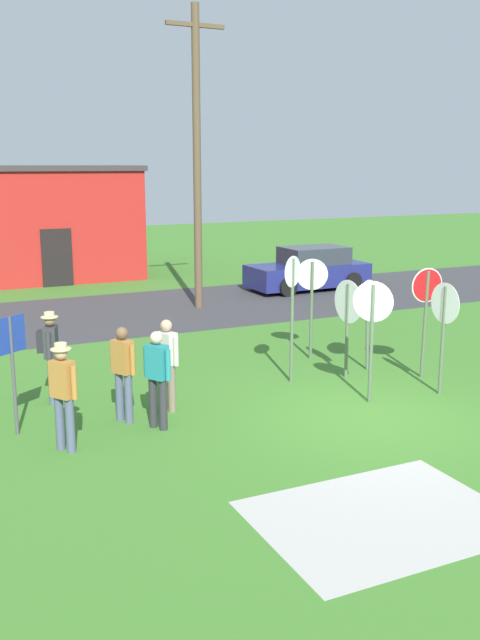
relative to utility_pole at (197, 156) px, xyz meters
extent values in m
plane|color=#3D7528|center=(-0.93, -10.42, -4.63)|extent=(80.00, 80.00, 0.00)
cube|color=#38383A|center=(-0.93, 0.22, -4.62)|extent=(60.00, 6.40, 0.01)
cube|color=#ADAAA3|center=(-2.93, -13.45, -4.62)|extent=(3.20, 2.40, 0.01)
cube|color=#B2231E|center=(-3.18, 7.99, -2.56)|extent=(6.82, 4.29, 4.13)
cube|color=#383333|center=(-3.18, 7.99, -0.40)|extent=(7.02, 4.49, 0.20)
cube|color=black|center=(-3.18, 5.83, -3.58)|extent=(1.10, 0.08, 2.10)
cylinder|color=brown|center=(0.00, 0.00, -0.19)|extent=(0.24, 0.24, 8.88)
cube|color=brown|center=(0.00, 0.00, 3.66)|extent=(1.80, 0.12, 0.12)
cube|color=navy|center=(4.74, 1.39, -4.10)|extent=(4.33, 1.88, 0.76)
cube|color=#2D333D|center=(4.99, 1.39, -3.42)|extent=(2.26, 1.57, 0.60)
cylinder|color=black|center=(3.42, 0.46, -4.31)|extent=(0.64, 0.23, 0.64)
cylinder|color=black|center=(3.39, 2.26, -4.31)|extent=(0.64, 0.23, 0.64)
cylinder|color=black|center=(6.09, 0.51, -4.31)|extent=(0.64, 0.23, 0.64)
cylinder|color=black|center=(6.05, 2.31, -4.31)|extent=(0.64, 0.23, 0.64)
cylinder|color=#51664C|center=(0.75, -7.86, -3.67)|extent=(0.13, 0.16, 1.91)
cylinder|color=white|center=(0.75, -7.86, -3.04)|extent=(0.72, 0.38, 0.78)
cylinder|color=red|center=(0.74, -7.86, -3.04)|extent=(0.67, 0.36, 0.72)
cylinder|color=#51664C|center=(1.47, -8.86, -3.50)|extent=(0.08, 0.12, 2.26)
cylinder|color=white|center=(1.47, -8.86, -2.67)|extent=(0.71, 0.10, 0.71)
cylinder|color=red|center=(1.47, -8.87, -2.67)|extent=(0.66, 0.10, 0.66)
cylinder|color=#51664C|center=(-0.47, -9.70, -3.50)|extent=(0.11, 0.11, 2.25)
cylinder|color=white|center=(-0.47, -9.70, -2.70)|extent=(0.49, 0.60, 0.76)
cylinder|color=red|center=(-0.46, -9.70, -2.70)|extent=(0.46, 0.56, 0.70)
cylinder|color=#51664C|center=(-1.17, -7.95, -3.35)|extent=(0.10, 0.10, 2.55)
cylinder|color=white|center=(-1.17, -7.95, -2.34)|extent=(0.54, 0.34, 0.63)
cylinder|color=red|center=(-1.17, -7.94, -2.34)|extent=(0.51, 0.32, 0.58)
cylinder|color=#51664C|center=(1.07, -9.87, -3.56)|extent=(0.07, 0.07, 2.13)
cylinder|color=white|center=(1.07, -9.87, -2.83)|extent=(0.01, 0.79, 0.79)
cylinder|color=red|center=(1.08, -9.87, -2.83)|extent=(0.02, 0.73, 0.73)
cylinder|color=#51664C|center=(0.09, -6.62, -3.50)|extent=(0.12, 0.15, 2.26)
cylinder|color=white|center=(0.09, -6.62, -2.67)|extent=(0.64, 0.37, 0.71)
cylinder|color=red|center=(0.09, -6.61, -2.67)|extent=(0.59, 0.34, 0.66)
cylinder|color=#51664C|center=(0.03, -8.16, -3.63)|extent=(0.07, 0.07, 1.99)
cylinder|color=white|center=(0.03, -8.16, -3.01)|extent=(0.07, 0.90, 0.90)
cylinder|color=red|center=(0.04, -8.16, -3.01)|extent=(0.07, 0.83, 0.84)
cylinder|color=#4C5670|center=(-5.79, -7.08, -4.19)|extent=(0.14, 0.14, 0.88)
cylinder|color=#4C5670|center=(-5.87, -7.28, -4.19)|extent=(0.14, 0.14, 0.88)
cube|color=#333338|center=(-5.83, -7.18, -3.46)|extent=(0.33, 0.41, 0.58)
cylinder|color=#333338|center=(-5.75, -6.96, -3.48)|extent=(0.09, 0.09, 0.52)
cylinder|color=#333338|center=(-5.92, -7.40, -3.48)|extent=(0.09, 0.09, 0.52)
sphere|color=#9E7051|center=(-5.83, -7.18, -3.04)|extent=(0.21, 0.21, 0.21)
cylinder|color=beige|center=(-5.83, -7.18, -2.98)|extent=(0.31, 0.32, 0.02)
cylinder|color=beige|center=(-5.83, -7.18, -2.93)|extent=(0.19, 0.19, 0.09)
cube|color=#232328|center=(-5.99, -7.12, -3.44)|extent=(0.22, 0.29, 0.40)
cylinder|color=#4C5670|center=(-4.97, -8.64, -4.19)|extent=(0.14, 0.14, 0.88)
cylinder|color=#4C5670|center=(-4.87, -8.83, -4.19)|extent=(0.14, 0.14, 0.88)
cube|color=#B27533|center=(-4.92, -8.73, -3.46)|extent=(0.37, 0.42, 0.58)
cylinder|color=#B27533|center=(-5.03, -8.52, -3.48)|extent=(0.09, 0.09, 0.52)
cylinder|color=#B27533|center=(-4.80, -8.94, -3.48)|extent=(0.09, 0.09, 0.52)
sphere|color=brown|center=(-4.92, -8.73, -3.04)|extent=(0.21, 0.21, 0.21)
cylinder|color=#2D2D33|center=(-4.55, -9.19, -4.19)|extent=(0.14, 0.14, 0.88)
cylinder|color=#2D2D33|center=(-4.44, -9.38, -4.19)|extent=(0.14, 0.14, 0.88)
cube|color=teal|center=(-4.49, -9.29, -3.46)|extent=(0.37, 0.42, 0.58)
cylinder|color=teal|center=(-4.61, -9.08, -3.48)|extent=(0.09, 0.09, 0.52)
cylinder|color=teal|center=(-4.37, -9.50, -3.48)|extent=(0.09, 0.09, 0.52)
sphere|color=beige|center=(-4.49, -9.29, -3.04)|extent=(0.21, 0.21, 0.21)
cylinder|color=#4C5670|center=(-6.17, -9.50, -4.19)|extent=(0.14, 0.14, 0.88)
cylinder|color=#4C5670|center=(-6.05, -9.68, -4.19)|extent=(0.14, 0.14, 0.88)
cube|color=#B27533|center=(-6.11, -9.59, -3.46)|extent=(0.38, 0.42, 0.58)
cylinder|color=#B27533|center=(-6.24, -9.39, -3.48)|extent=(0.09, 0.09, 0.52)
cylinder|color=#B27533|center=(-5.98, -9.79, -3.48)|extent=(0.09, 0.09, 0.52)
sphere|color=tan|center=(-6.11, -9.59, -3.04)|extent=(0.21, 0.21, 0.21)
cylinder|color=beige|center=(-6.11, -9.59, -2.98)|extent=(0.31, 0.31, 0.02)
cylinder|color=beige|center=(-6.11, -9.59, -2.93)|extent=(0.19, 0.19, 0.09)
cylinder|color=#7A6B56|center=(-4.09, -8.41, -4.19)|extent=(0.14, 0.14, 0.88)
cylinder|color=#7A6B56|center=(-4.00, -8.61, -4.19)|extent=(0.14, 0.14, 0.88)
cube|color=beige|center=(-4.05, -8.51, -3.46)|extent=(0.34, 0.42, 0.58)
cylinder|color=beige|center=(-4.14, -8.29, -3.48)|extent=(0.09, 0.09, 0.52)
cylinder|color=beige|center=(-3.95, -8.73, -3.48)|extent=(0.09, 0.09, 0.52)
sphere|color=tan|center=(-4.05, -8.51, -3.04)|extent=(0.21, 0.21, 0.21)
cylinder|color=#4C4C51|center=(-6.70, -8.53, -3.63)|extent=(0.06, 0.06, 2.00)
cube|color=#1E389E|center=(-6.70, -8.53, -2.93)|extent=(0.51, 0.36, 0.60)
camera|label=1|loc=(-8.07, -20.11, -0.24)|focal=39.71mm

